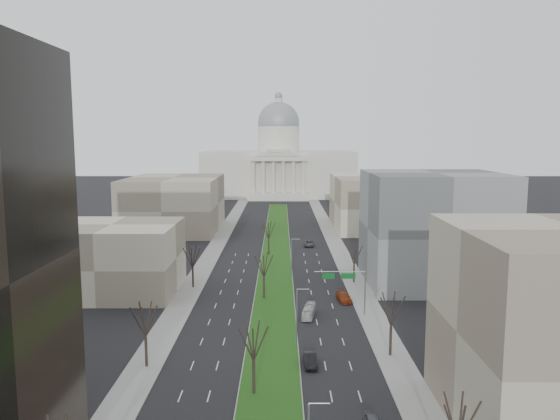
{
  "coord_description": "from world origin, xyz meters",
  "views": [
    {
      "loc": [
        1.36,
        -23.6,
        31.49
      ],
      "look_at": [
        1.08,
        111.46,
        13.39
      ],
      "focal_mm": 35.0,
      "sensor_mm": 36.0,
      "label": 1
    }
  ],
  "objects_px": {
    "car_black": "(310,360)",
    "car_red": "(344,297)",
    "box_van": "(309,311)",
    "car_grey_far": "(309,244)"
  },
  "relations": [
    {
      "from": "car_red",
      "to": "box_van",
      "type": "relative_size",
      "value": 0.78
    },
    {
      "from": "car_black",
      "to": "car_red",
      "type": "relative_size",
      "value": 0.89
    },
    {
      "from": "car_black",
      "to": "car_red",
      "type": "distance_m",
      "value": 30.9
    },
    {
      "from": "car_black",
      "to": "box_van",
      "type": "relative_size",
      "value": 0.69
    },
    {
      "from": "car_red",
      "to": "car_black",
      "type": "bearing_deg",
      "value": -112.84
    },
    {
      "from": "car_red",
      "to": "box_van",
      "type": "xyz_separation_m",
      "value": [
        -7.22,
        -8.94,
        0.19
      ]
    },
    {
      "from": "car_black",
      "to": "car_grey_far",
      "type": "height_order",
      "value": "car_black"
    },
    {
      "from": "car_black",
      "to": "car_red",
      "type": "height_order",
      "value": "car_black"
    },
    {
      "from": "car_grey_far",
      "to": "box_van",
      "type": "xyz_separation_m",
      "value": [
        -3.22,
        -62.61,
        0.21
      ]
    },
    {
      "from": "car_black",
      "to": "car_grey_far",
      "type": "relative_size",
      "value": 0.87
    }
  ]
}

